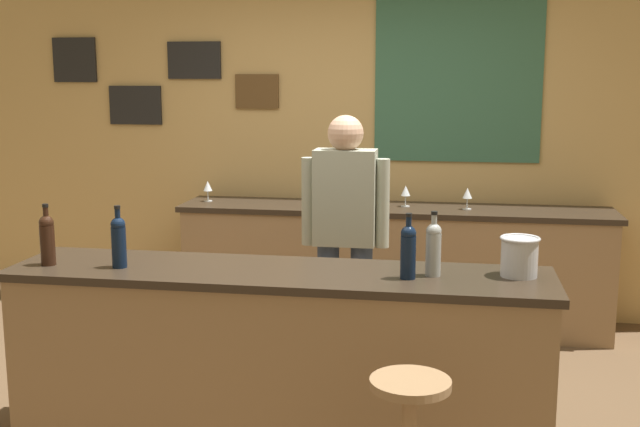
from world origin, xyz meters
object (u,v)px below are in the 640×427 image
wine_bottle_b (119,240)px  wine_glass_b (330,190)px  ice_bucket (519,256)px  wine_bottle_c (408,250)px  wine_glass_a (208,187)px  wine_glass_d (406,192)px  wine_bottle_a (47,238)px  wine_bottle_d (433,247)px  bartender (345,231)px  wine_glass_c (345,192)px  wine_glass_e (467,194)px

wine_bottle_b → wine_glass_b: wine_bottle_b is taller
ice_bucket → wine_glass_b: size_ratio=1.21×
wine_bottle_c → wine_glass_b: bearing=108.2°
wine_bottle_b → wine_glass_a: bearing=96.4°
wine_bottle_c → ice_bucket: (0.51, 0.13, -0.04)m
wine_glass_d → wine_bottle_c: bearing=-86.1°
wine_bottle_c → wine_glass_b: wine_bottle_c is taller
wine_glass_a → wine_glass_b: 0.94m
wine_glass_b → wine_bottle_a: bearing=-116.4°
wine_bottle_d → wine_glass_a: wine_bottle_d is taller
bartender → wine_bottle_a: (-1.34, -1.00, 0.12)m
wine_bottle_c → ice_bucket: 0.53m
wine_bottle_b → wine_bottle_d: same height
wine_glass_c → bartender: bearing=-82.0°
wine_glass_b → wine_glass_c: bearing=-40.0°
wine_glass_c → wine_bottle_d: bearing=-70.5°
wine_bottle_a → wine_glass_a: (0.13, 2.16, -0.05)m
wine_bottle_b → wine_glass_a: wine_bottle_b is taller
wine_glass_c → wine_glass_e: size_ratio=1.00×
ice_bucket → wine_glass_e: size_ratio=1.21×
bartender → wine_glass_a: bartender is taller
wine_bottle_a → wine_glass_e: 2.96m
wine_glass_b → wine_glass_d: 0.55m
wine_bottle_b → wine_bottle_c: (1.40, 0.03, 0.00)m
wine_bottle_a → wine_bottle_c: bearing=1.2°
wine_bottle_d → wine_glass_d: 2.08m
ice_bucket → wine_bottle_c: bearing=-165.6°
wine_glass_a → wine_glass_e: same height
wine_glass_b → wine_glass_d: size_ratio=1.00×
wine_bottle_a → wine_bottle_d: 1.88m
wine_glass_c → wine_glass_e: bearing=4.6°
wine_glass_d → ice_bucket: bearing=-71.9°
wine_bottle_c → wine_glass_d: wine_bottle_c is taller
wine_glass_b → wine_glass_d: bearing=1.5°
wine_bottle_b → wine_glass_d: 2.50m
wine_bottle_d → wine_glass_d: (-0.26, 2.06, -0.05)m
wine_bottle_a → wine_glass_b: (1.07, 2.15, -0.05)m
wine_bottle_a → wine_glass_d: size_ratio=1.97×
wine_glass_c → wine_glass_d: (0.43, 0.12, 0.00)m
wine_bottle_d → wine_glass_b: (-0.81, 2.05, -0.05)m
wine_bottle_a → wine_bottle_d: same height
wine_bottle_d → wine_glass_d: wine_bottle_d is taller
wine_bottle_b → wine_glass_a: (-0.24, 2.15, -0.05)m
wine_bottle_a → wine_glass_d: wine_bottle_a is taller
ice_bucket → wine_glass_b: (-1.21, 1.99, -0.01)m
bartender → wine_glass_d: 1.20m
wine_glass_a → wine_glass_e: (1.94, -0.04, 0.00)m
wine_bottle_a → wine_bottle_b: (0.37, 0.01, 0.00)m
wine_bottle_a → wine_bottle_d: bearing=3.3°
bartender → wine_bottle_b: bartender is taller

